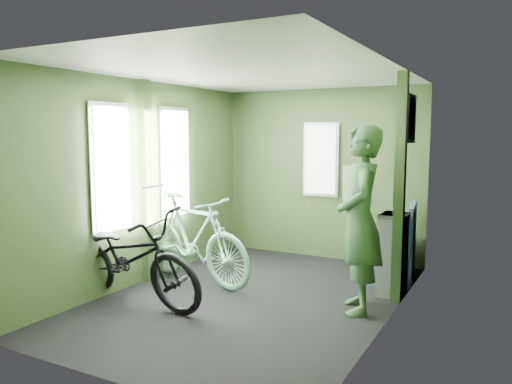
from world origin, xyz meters
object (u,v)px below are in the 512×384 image
bicycle_mint (194,283)px  waste_box (393,254)px  bench_seat (395,256)px  bicycle_black (130,304)px  passenger (360,219)px

bicycle_mint → waste_box: (2.10, 0.65, 0.43)m
bicycle_mint → bench_seat: 2.38m
waste_box → bicycle_mint: bearing=-162.9°
bicycle_mint → waste_box: bearing=-60.2°
bicycle_black → bicycle_mint: bearing=-2.1°
passenger → waste_box: 0.81m
passenger → bench_seat: passenger is taller
bicycle_black → bench_seat: (2.13, 2.18, 0.26)m
waste_box → passenger: bearing=-105.3°
bicycle_mint → bench_seat: size_ratio=1.90×
passenger → bench_seat: bearing=155.2°
bicycle_black → passenger: passenger is taller
bench_seat → bicycle_mint: bearing=-154.6°
waste_box → bench_seat: size_ratio=0.96×
bicycle_black → waste_box: 2.75m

